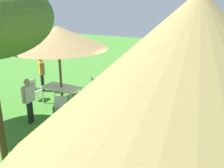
% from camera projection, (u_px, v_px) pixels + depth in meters
% --- Properties ---
extents(ground_plane, '(36.00, 36.00, 0.00)m').
position_uv_depth(ground_plane, '(140.00, 109.00, 10.15)').
color(ground_plane, '#42812D').
extents(thatched_hut, '(5.22, 5.22, 4.32)m').
position_uv_depth(thatched_hut, '(185.00, 138.00, 3.44)').
color(thatched_hut, beige).
rests_on(thatched_hut, ground_plane).
extents(shade_umbrella, '(3.88, 3.88, 3.21)m').
position_uv_depth(shade_umbrella, '(58.00, 37.00, 9.81)').
color(shade_umbrella, brown).
rests_on(shade_umbrella, ground_plane).
extents(patio_dining_table, '(1.65, 0.93, 0.74)m').
position_uv_depth(patio_dining_table, '(62.00, 89.00, 10.49)').
color(patio_dining_table, silver).
rests_on(patio_dining_table, ground_plane).
extents(patio_chair_east_end, '(0.46, 0.48, 0.90)m').
position_uv_depth(patio_chair_east_end, '(35.00, 88.00, 10.97)').
color(patio_chair_east_end, silver).
rests_on(patio_chair_east_end, ground_plane).
extents(patio_chair_near_lawn, '(0.60, 0.60, 0.90)m').
position_uv_depth(patio_chair_near_lawn, '(61.00, 105.00, 9.29)').
color(patio_chair_near_lawn, white).
rests_on(patio_chair_near_lawn, ground_plane).
extents(patio_chair_west_end, '(0.60, 0.60, 0.90)m').
position_uv_depth(patio_chair_west_end, '(91.00, 87.00, 11.13)').
color(patio_chair_west_end, silver).
rests_on(patio_chair_west_end, ground_plane).
extents(guest_beside_umbrella, '(0.50, 0.44, 1.67)m').
position_uv_depth(guest_beside_umbrella, '(41.00, 71.00, 11.85)').
color(guest_beside_umbrella, black).
rests_on(guest_beside_umbrella, ground_plane).
extents(guest_behind_table, '(0.23, 0.58, 1.63)m').
position_uv_depth(guest_behind_table, '(29.00, 97.00, 8.77)').
color(guest_behind_table, black).
rests_on(guest_behind_table, ground_plane).
extents(standing_watcher, '(0.37, 0.59, 1.75)m').
position_uv_depth(standing_watcher, '(208.00, 72.00, 11.41)').
color(standing_watcher, black).
rests_on(standing_watcher, ground_plane).
extents(striped_lounge_chair, '(0.90, 0.96, 0.64)m').
position_uv_depth(striped_lounge_chair, '(206.00, 101.00, 10.28)').
color(striped_lounge_chair, '#3DA271').
rests_on(striped_lounge_chair, ground_plane).
extents(zebra_nearest_camera, '(2.10, 0.88, 1.57)m').
position_uv_depth(zebra_nearest_camera, '(201.00, 101.00, 8.33)').
color(zebra_nearest_camera, silver).
rests_on(zebra_nearest_camera, ground_plane).
extents(zebra_by_umbrella, '(2.32, 0.93, 1.56)m').
position_uv_depth(zebra_by_umbrella, '(150.00, 78.00, 10.69)').
color(zebra_by_umbrella, silver).
rests_on(zebra_by_umbrella, ground_plane).
extents(zebra_toward_hut, '(2.10, 1.19, 1.51)m').
position_uv_depth(zebra_toward_hut, '(118.00, 111.00, 7.73)').
color(zebra_toward_hut, silver).
rests_on(zebra_toward_hut, ground_plane).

